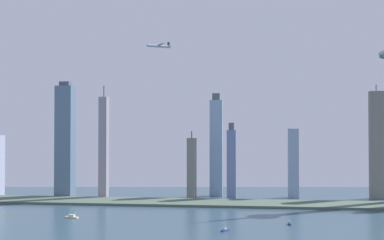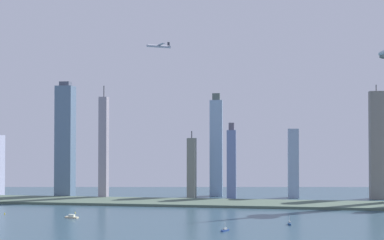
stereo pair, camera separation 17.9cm
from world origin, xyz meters
The scene contains 14 objects.
waterfront_pier centered at (0.00, 496.35, 1.75)m, with size 878.29×74.85×3.49m, color #495C4E.
skyscraper_0 centered at (-38.82, 566.94, 47.01)m, with size 12.91×21.05×105.00m.
skyscraper_1 centered at (247.48, 587.46, 83.41)m, with size 20.99×15.45×176.82m.
skyscraper_2 centered at (-2.25, 594.78, 79.68)m, with size 20.31×14.56×166.28m.
skyscraper_3 centered at (120.23, 586.91, 54.33)m, with size 16.62×15.93×108.65m.
skyscraper_5 centered at (-239.24, 547.37, 89.57)m, with size 26.59×24.95×183.51m.
skyscraper_6 centered at (-173.31, 538.03, 79.16)m, with size 12.72×15.01×175.71m.
skyscraper_7 centered at (24.51, 557.88, 55.41)m, with size 13.92×18.23×117.81m.
boat_0 centered at (31.79, 289.41, 1.30)m, with size 8.68×11.03×9.59m.
boat_5 centered at (100.50, 336.93, 1.59)m, with size 3.12×8.99×10.71m.
boat_7 centered at (-156.53, 351.45, 1.56)m, with size 17.81×9.26×4.35m.
channel_buoy_0 centered at (-249.92, 367.77, 1.46)m, with size 1.48×1.48×2.93m, color yellow.
channel_buoy_1 centered at (-165.62, 388.69, 1.20)m, with size 1.22×1.22×2.39m, color yellow.
airplane centered at (-72.92, 466.10, 224.21)m, with size 33.06×32.33×8.78m.
Camera 1 is at (67.91, -265.95, 103.30)m, focal length 49.79 mm.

